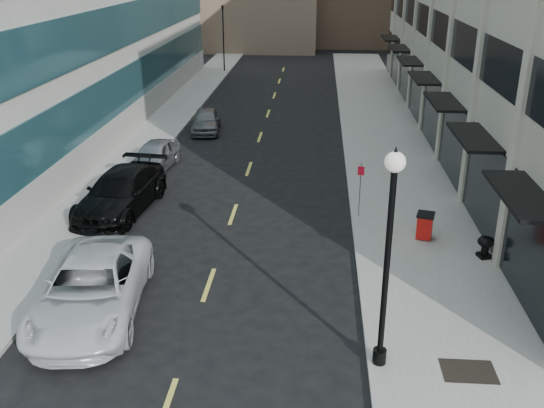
# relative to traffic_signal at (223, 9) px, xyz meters

# --- Properties ---
(sidewalk_right) EXTENTS (5.00, 80.00, 0.15)m
(sidewalk_right) POSITION_rel_traffic_signal_xyz_m (13.00, -28.00, -5.64)
(sidewalk_right) COLOR gray
(sidewalk_right) RESTS_ON ground
(sidewalk_left) EXTENTS (3.00, 80.00, 0.15)m
(sidewalk_left) POSITION_rel_traffic_signal_xyz_m (-1.00, -28.00, -5.64)
(sidewalk_left) COLOR gray
(sidewalk_left) RESTS_ON ground
(grate_far) EXTENTS (1.40, 1.00, 0.01)m
(grate_far) POSITION_rel_traffic_signal_xyz_m (13.10, -44.20, -5.56)
(grate_far) COLOR black
(grate_far) RESTS_ON sidewalk_right
(road_centerline) EXTENTS (0.15, 68.20, 0.01)m
(road_centerline) POSITION_rel_traffic_signal_xyz_m (5.50, -31.00, -5.71)
(road_centerline) COLOR #D8CC4C
(road_centerline) RESTS_ON ground
(traffic_signal) EXTENTS (0.66, 0.66, 6.98)m
(traffic_signal) POSITION_rel_traffic_signal_xyz_m (0.00, 0.00, 0.00)
(traffic_signal) COLOR black
(traffic_signal) RESTS_ON ground
(car_white_van) EXTENTS (3.65, 6.66, 1.77)m
(car_white_van) POSITION_rel_traffic_signal_xyz_m (2.30, -42.00, -4.83)
(car_white_van) COLOR silver
(car_white_van) RESTS_ON ground
(car_black_pickup) EXTENTS (3.13, 6.26, 1.74)m
(car_black_pickup) POSITION_rel_traffic_signal_xyz_m (0.70, -34.00, -4.85)
(car_black_pickup) COLOR black
(car_black_pickup) RESTS_ON ground
(car_silver_sedan) EXTENTS (2.15, 4.48, 1.48)m
(car_silver_sedan) POSITION_rel_traffic_signal_xyz_m (0.70, -28.48, -4.98)
(car_silver_sedan) COLOR #919299
(car_silver_sedan) RESTS_ON ground
(car_grey_sedan) EXTENTS (2.16, 4.35, 1.42)m
(car_grey_sedan) POSITION_rel_traffic_signal_xyz_m (2.03, -21.00, -5.01)
(car_grey_sedan) COLOR slate
(car_grey_sedan) RESTS_ON ground
(trash_bin) EXTENTS (0.78, 0.79, 1.04)m
(trash_bin) POSITION_rel_traffic_signal_xyz_m (13.17, -36.09, -5.01)
(trash_bin) COLOR #BB100C
(trash_bin) RESTS_ON sidewalk_right
(lamppost) EXTENTS (0.50, 0.50, 6.00)m
(lamppost) POSITION_rel_traffic_signal_xyz_m (10.80, -44.00, -2.04)
(lamppost) COLOR black
(lamppost) RESTS_ON sidewalk_right
(sign_post) EXTENTS (0.27, 0.09, 2.31)m
(sign_post) POSITION_rel_traffic_signal_xyz_m (10.80, -34.05, -4.07)
(sign_post) COLOR slate
(sign_post) RESTS_ON sidewalk_right
(urn_planter) EXTENTS (0.59, 0.59, 0.82)m
(urn_planter) POSITION_rel_traffic_signal_xyz_m (15.10, -37.53, -5.07)
(urn_planter) COLOR black
(urn_planter) RESTS_ON sidewalk_right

